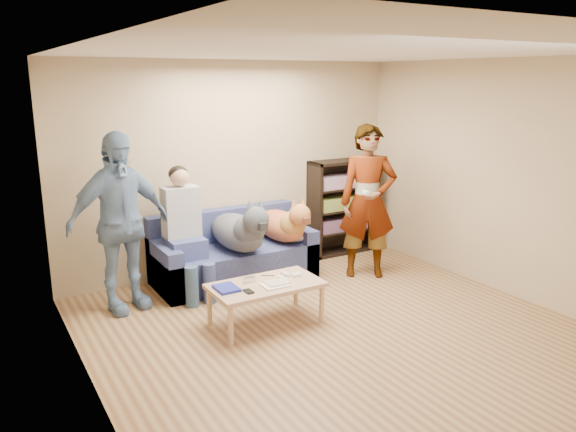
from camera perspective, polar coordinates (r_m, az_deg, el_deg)
ground at (r=5.38m, az=6.66°, el=-12.55°), size 5.00×5.00×0.00m
ceiling at (r=4.83m, az=7.55°, el=16.27°), size 5.00×5.00×0.00m
wall_back at (r=7.06m, az=-5.39°, el=4.95°), size 4.50×0.00×4.50m
wall_left at (r=4.03m, az=-19.28°, el=-2.60°), size 0.00×5.00×5.00m
wall_right at (r=6.54m, az=22.95°, el=3.20°), size 0.00×5.00×5.00m
blanket at (r=6.94m, az=0.89°, el=-1.94°), size 0.40×0.34×0.14m
person_standing_right at (r=6.84m, az=8.12°, el=1.44°), size 0.81×0.74×1.86m
person_standing_left at (r=6.01m, az=-16.79°, el=-0.68°), size 1.18×0.69×1.88m
held_controller at (r=6.53m, az=7.88°, el=2.41°), size 0.07×0.13×0.03m
notebook_blue at (r=5.44m, az=-6.27°, el=-7.30°), size 0.20×0.26×0.03m
papers at (r=5.50m, az=-1.31°, el=-7.01°), size 0.26×0.20×0.02m
magazine at (r=5.52m, az=-1.14°, el=-6.76°), size 0.22×0.17×0.01m
camera_silver at (r=5.60m, az=-3.95°, el=-6.46°), size 0.11×0.06×0.05m
controller_a at (r=5.77m, az=-0.28°, el=-5.92°), size 0.04×0.13×0.03m
controller_b at (r=5.74m, az=0.81°, el=-6.02°), size 0.09×0.06×0.03m
headphone_cup_a at (r=5.63m, az=-0.37°, el=-6.47°), size 0.07×0.07×0.02m
headphone_cup_b at (r=5.70m, az=-0.78°, el=-6.22°), size 0.07×0.07×0.02m
pen_orange at (r=5.42m, az=-1.65°, el=-7.38°), size 0.13×0.06×0.01m
pen_black at (r=5.76m, az=-2.07°, el=-6.06°), size 0.13×0.08×0.01m
wallet at (r=5.35m, az=-4.04°, el=-7.65°), size 0.07×0.12×0.02m
sofa at (r=6.83m, az=-5.64°, el=-4.15°), size 1.90×0.85×0.82m
person_seated at (r=6.35m, az=-10.45°, el=-1.09°), size 0.40×0.73×1.47m
dog_gray at (r=6.50m, az=-4.84°, el=-1.49°), size 0.48×1.28×0.69m
dog_tan at (r=6.86m, az=-0.40°, el=-0.85°), size 0.42×1.17×0.61m
coffee_table at (r=5.58m, az=-2.27°, el=-7.30°), size 1.10×0.60×0.42m
bookshelf at (r=7.81m, az=5.60°, el=1.17°), size 1.00×0.34×1.30m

